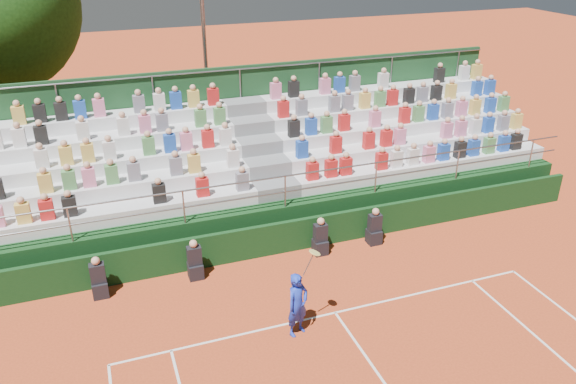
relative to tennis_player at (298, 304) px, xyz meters
name	(u,v)px	position (x,y,z in m)	size (l,w,h in m)	color
ground	(335,313)	(1.16, 0.38, -0.82)	(90.00, 90.00, 0.00)	#BE451F
courtside_wall	(291,236)	(1.16, 3.58, -0.32)	(20.00, 0.15, 1.00)	black
line_officials	(254,252)	(-0.14, 3.13, -0.35)	(8.41, 0.40, 1.19)	black
grandstand	(259,176)	(1.17, 6.81, 0.27)	(20.00, 5.20, 4.40)	black
tennis_player	(298,304)	(0.00, 0.00, 0.00)	(0.88, 0.60, 2.22)	#1A35C7
floodlight_mast	(204,40)	(0.74, 12.49, 3.86)	(0.60, 0.25, 8.03)	gray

